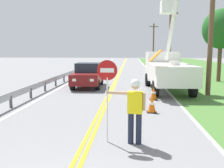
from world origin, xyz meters
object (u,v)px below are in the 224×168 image
at_px(traffic_cone_lead, 152,105).
at_px(utility_bucket_truck, 167,68).
at_px(oncoming_sedan_nearest, 88,75).
at_px(utility_pole_mid, 170,39).
at_px(utility_pole_near, 212,20).
at_px(utility_pole_far, 153,42).
at_px(stop_sign_paddle, 107,83).
at_px(flagger_worker, 135,107).
at_px(roadside_tree_verge, 221,29).
at_px(traffic_cone_mid, 154,93).

bearing_deg(traffic_cone_lead, utility_bucket_truck, 76.63).
bearing_deg(oncoming_sedan_nearest, utility_pole_mid, 61.16).
distance_m(utility_pole_near, utility_pole_far, 36.36).
bearing_deg(stop_sign_paddle, traffic_cone_lead, 65.96).
bearing_deg(oncoming_sedan_nearest, utility_pole_near, -18.77).
height_order(stop_sign_paddle, utility_pole_mid, utility_pole_mid).
bearing_deg(flagger_worker, oncoming_sedan_nearest, 106.42).
xyz_separation_m(oncoming_sedan_nearest, utility_pole_near, (7.50, -2.55, 3.43)).
height_order(stop_sign_paddle, traffic_cone_lead, stop_sign_paddle).
bearing_deg(oncoming_sedan_nearest, traffic_cone_lead, -60.72).
distance_m(oncoming_sedan_nearest, utility_pole_far, 34.81).
distance_m(utility_pole_mid, roadside_tree_verge, 10.60).
relative_size(oncoming_sedan_nearest, traffic_cone_mid, 5.93).
bearing_deg(oncoming_sedan_nearest, traffic_cone_mid, -45.01).
relative_size(flagger_worker, oncoming_sedan_nearest, 0.44).
height_order(utility_bucket_truck, roadside_tree_verge, roadside_tree_verge).
bearing_deg(stop_sign_paddle, traffic_cone_mid, 73.18).
bearing_deg(utility_pole_near, traffic_cone_lead, -129.57).
bearing_deg(flagger_worker, traffic_cone_mid, 80.00).
height_order(stop_sign_paddle, utility_pole_far, utility_pole_far).
xyz_separation_m(utility_bucket_truck, traffic_cone_mid, (-1.13, -3.41, -1.09)).
bearing_deg(utility_pole_far, traffic_cone_mid, -95.11).
relative_size(utility_pole_mid, roadside_tree_verge, 1.29).
height_order(flagger_worker, roadside_tree_verge, roadside_tree_verge).
distance_m(stop_sign_paddle, traffic_cone_lead, 4.05).
height_order(utility_bucket_truck, traffic_cone_mid, utility_bucket_truck).
relative_size(utility_pole_mid, traffic_cone_lead, 10.88).
xyz_separation_m(utility_pole_far, roadside_tree_verge, (2.70, -29.92, 0.18)).
height_order(oncoming_sedan_nearest, roadside_tree_verge, roadside_tree_verge).
distance_m(oncoming_sedan_nearest, roadside_tree_verge, 11.54).
distance_m(flagger_worker, oncoming_sedan_nearest, 10.95).
relative_size(utility_bucket_truck, utility_pole_far, 0.88).
bearing_deg(traffic_cone_mid, traffic_cone_lead, -96.74).
bearing_deg(traffic_cone_mid, roadside_tree_verge, 53.04).
bearing_deg(roadside_tree_verge, utility_bucket_truck, -136.58).
distance_m(flagger_worker, roadside_tree_verge, 16.42).
bearing_deg(traffic_cone_mid, utility_pole_mid, 78.90).
height_order(utility_bucket_truck, oncoming_sedan_nearest, utility_bucket_truck).
distance_m(flagger_worker, utility_pole_mid, 25.32).
distance_m(flagger_worker, utility_bucket_truck, 9.96).
bearing_deg(stop_sign_paddle, utility_pole_far, 83.20).
bearing_deg(traffic_cone_mid, utility_pole_far, 84.89).
bearing_deg(flagger_worker, roadside_tree_verge, 63.41).
height_order(oncoming_sedan_nearest, utility_pole_near, utility_pole_near).
xyz_separation_m(oncoming_sedan_nearest, utility_pole_far, (7.61, 33.81, 3.26)).
relative_size(utility_bucket_truck, utility_pole_mid, 0.90).
bearing_deg(roadside_tree_verge, traffic_cone_mid, -126.96).
bearing_deg(utility_pole_near, stop_sign_paddle, -123.34).
height_order(traffic_cone_lead, traffic_cone_mid, same).
relative_size(stop_sign_paddle, traffic_cone_mid, 3.33).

